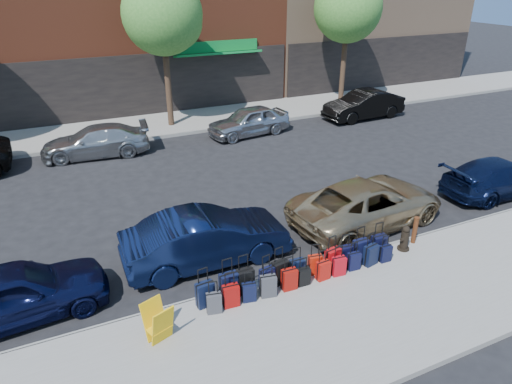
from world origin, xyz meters
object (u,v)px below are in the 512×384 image
suitcase_front_5 (297,269)px  car_near_1 (207,238)px  tree_center (165,17)px  car_near_3 (499,177)px  car_far_3 (364,105)px  bollard (415,230)px  display_rack (158,323)px  fire_hydrant (405,239)px  car_far_2 (249,121)px  tree_right (350,10)px  car_near_2 (367,203)px  car_near_0 (14,293)px  car_far_1 (95,141)px

suitcase_front_5 → car_near_1: 2.63m
car_near_1 → tree_center: bearing=-10.8°
car_near_3 → car_far_3: size_ratio=0.99×
bollard → car_near_1: (-5.73, 1.82, 0.17)m
tree_center → suitcase_front_5: bearing=-92.8°
bollard → display_rack: size_ratio=0.91×
suitcase_front_5 → fire_hydrant: 3.45m
bollard → car_far_2: size_ratio=0.20×
tree_right → fire_hydrant: 17.06m
fire_hydrant → car_near_3: 6.05m
bollard → suitcase_front_5: bearing=-178.6°
car_near_2 → fire_hydrant: bearing=169.8°
display_rack → car_near_2: bearing=-1.3°
car_near_0 → car_near_1: bearing=-90.4°
fire_hydrant → suitcase_front_5: bearing=161.8°
tree_center → tree_right: size_ratio=1.00×
tree_right → bollard: (-7.24, -14.21, -4.83)m
suitcase_front_5 → tree_right: bearing=53.2°
tree_right → car_far_2: bearing=-159.5°
bollard → car_near_2: car_near_2 is taller
bollard → car_near_1: bearing=162.4°
tree_center → suitcase_front_5: (-0.71, -14.31, -4.98)m
car_far_2 → car_near_0: bearing=-53.1°
car_near_1 → car_near_2: bearing=-90.4°
suitcase_front_5 → car_near_2: size_ratio=0.17×
tree_center → tree_right: same height
display_rack → tree_right: bearing=25.0°
car_far_1 → car_far_3: (14.11, -0.23, 0.09)m
car_near_0 → car_near_3: bearing=-94.4°
tree_right → car_near_1: bearing=-136.3°
car_near_0 → car_far_3: bearing=-64.6°
fire_hydrant → display_rack: 7.23m
car_far_2 → car_near_2: bearing=-8.3°
tree_center → bollard: 15.36m
suitcase_front_5 → tree_center: bearing=88.4°
display_rack → car_far_2: (7.50, 12.18, 0.10)m
display_rack → car_near_3: 13.21m
car_far_3 → car_near_2: bearing=-38.8°
display_rack → car_far_2: bearing=38.3°
car_near_3 → car_far_1: 16.26m
fire_hydrant → car_near_1: (-5.22, 1.99, 0.25)m
tree_center → bollard: size_ratio=8.71×
fire_hydrant → car_far_1: bearing=103.5°
car_near_0 → car_far_3: car_far_3 is taller
tree_center → tree_right: 10.50m
car_near_0 → car_far_1: bearing=-21.4°
fire_hydrant → car_near_2: bearing=69.6°
car_far_1 → car_far_2: bearing=95.1°
car_near_1 → car_far_1: car_near_1 is taller
display_rack → car_near_2: (7.32, 2.49, 0.13)m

